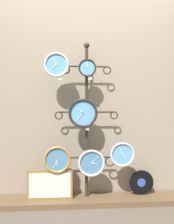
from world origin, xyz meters
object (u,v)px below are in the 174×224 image
clock_middle_center (83,113)px  clock_bottom_right (122,155)px  clock_top_left (56,65)px  clock_bottom_center (91,163)px  clock_bottom_left (57,160)px  display_stand (87,148)px  picture_frame (50,185)px  clock_top_center (88,68)px  vinyl_record (141,183)px

clock_middle_center → clock_bottom_right: 0.64m
clock_top_left → clock_middle_center: clock_top_left is taller
clock_middle_center → clock_bottom_center: bearing=-15.7°
clock_bottom_left → display_stand: bearing=15.3°
picture_frame → display_stand: bearing=10.1°
display_stand → clock_top_center: (0.00, -0.08, 0.91)m
clock_middle_center → clock_bottom_left: clock_middle_center is taller
clock_top_left → clock_bottom_right: clock_top_left is taller
clock_bottom_center → display_stand: bearing=111.0°
display_stand → vinyl_record: display_stand is taller
clock_top_left → clock_bottom_center: clock_top_left is taller
display_stand → picture_frame: display_stand is taller
display_stand → picture_frame: (-0.42, -0.07, -0.40)m
display_stand → vinyl_record: bearing=-0.3°
picture_frame → clock_top_left: bearing=-25.2°
clock_bottom_center → vinyl_record: size_ratio=1.05×
clock_middle_center → vinyl_record: (0.70, 0.09, -0.82)m
clock_top_center → clock_middle_center: size_ratio=0.61×
clock_bottom_left → clock_bottom_right: 0.73m
display_stand → clock_bottom_right: size_ratio=6.56×
display_stand → vinyl_record: size_ratio=6.34×
clock_top_center → vinyl_record: clock_top_center is taller
display_stand → vinyl_record: (0.65, -0.00, -0.42)m
clock_bottom_center → picture_frame: bearing=174.9°
display_stand → clock_top_left: display_stand is taller
clock_bottom_right → clock_top_left: bearing=179.7°
clock_bottom_center → clock_bottom_left: bearing=176.4°
clock_middle_center → clock_bottom_center: 0.57m
display_stand → clock_top_center: size_ratio=9.14×
clock_bottom_left → vinyl_record: bearing=5.2°
clock_top_center → picture_frame: bearing=178.7°
picture_frame → vinyl_record: bearing=3.8°
clock_top_left → picture_frame: size_ratio=0.55×
clock_top_left → clock_top_center: size_ratio=1.38×
clock_top_left → clock_bottom_center: size_ratio=0.91×
clock_top_center → clock_middle_center: (-0.05, -0.01, -0.51)m
clock_middle_center → clock_top_center: bearing=6.2°
clock_bottom_center → picture_frame: (-0.46, 0.04, -0.25)m
clock_bottom_left → clock_top_center: bearing=1.3°
clock_bottom_right → vinyl_record: bearing=23.7°
clock_top_left → clock_bottom_right: 1.25m
display_stand → clock_top_center: bearing=-87.2°
clock_top_left → clock_bottom_left: 1.05m
clock_middle_center → clock_bottom_right: bearing=-3.1°
clock_bottom_left → clock_bottom_right: clock_bottom_right is taller
clock_top_left → clock_top_center: 0.35m
clock_bottom_left → clock_bottom_center: (0.38, -0.02, -0.04)m
vinyl_record → clock_bottom_left: bearing=-174.8°
vinyl_record → clock_top_left: bearing=-173.9°
clock_middle_center → picture_frame: size_ratio=0.65×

